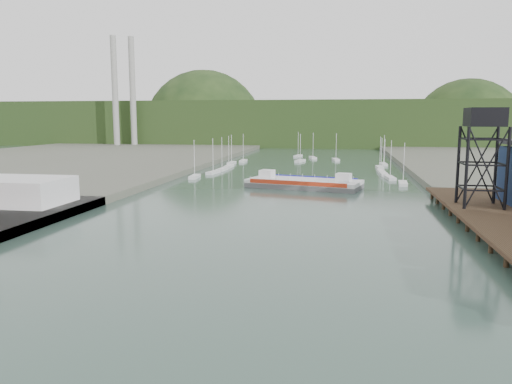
% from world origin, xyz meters
% --- Properties ---
extents(ground, '(600.00, 600.00, 0.00)m').
position_xyz_m(ground, '(0.00, 0.00, 0.00)').
color(ground, '#304B40').
rests_on(ground, ground).
extents(white_shed, '(18.00, 12.00, 4.50)m').
position_xyz_m(white_shed, '(-44.00, 50.00, 3.85)').
color(white_shed, silver).
rests_on(white_shed, west_quay).
extents(lift_tower, '(6.50, 6.50, 16.00)m').
position_xyz_m(lift_tower, '(35.00, 58.00, 15.65)').
color(lift_tower, black).
rests_on(lift_tower, east_pier).
extents(marina_sailboats, '(57.71, 92.65, 0.90)m').
position_xyz_m(marina_sailboats, '(0.08, 138.46, 0.35)').
color(marina_sailboats, silver).
rests_on(marina_sailboats, ground).
extents(smokestacks, '(11.20, 8.20, 60.00)m').
position_xyz_m(smokestacks, '(-106.00, 232.50, 30.00)').
color(smokestacks, '#969591').
rests_on(smokestacks, ground).
extents(distant_hills, '(500.00, 120.00, 80.00)m').
position_xyz_m(distant_hills, '(-3.98, 301.35, 10.38)').
color(distant_hills, black).
rests_on(distant_hills, ground).
extents(chain_ferry, '(28.37, 16.70, 3.83)m').
position_xyz_m(chain_ferry, '(3.69, 90.44, 1.10)').
color(chain_ferry, '#545457').
rests_on(chain_ferry, ground).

